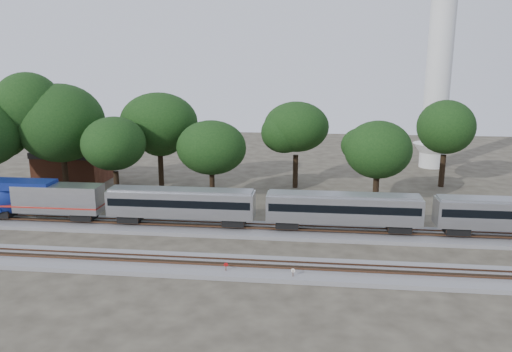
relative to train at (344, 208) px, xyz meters
The scene contains 15 objects.
ground 14.27m from the train, 154.52° to the right, with size 160.00×160.00×0.00m, color #383328.
track_far 12.90m from the train, behind, with size 160.00×5.00×0.73m.
track_near 16.32m from the train, 141.54° to the right, with size 160.00×5.00×0.73m.
train is the anchor object (origin of this frame).
switch_stand_red 15.68m from the train, 133.26° to the right, with size 0.35×0.14×1.14m.
switch_stand_white 12.94m from the train, 112.31° to the right, with size 0.35×0.08×1.11m.
switch_lever 13.60m from the train, 120.04° to the right, with size 0.50×0.30×0.30m, color #512D19.
brick_building 44.27m from the train, 153.42° to the left, with size 10.25×7.30×4.87m.
tree_1 39.39m from the train, 161.90° to the left, with size 10.04×10.04×14.15m.
tree_2 30.02m from the train, 162.81° to the left, with size 7.96×7.96×11.23m.
tree_3 30.00m from the train, 147.26° to the left, with size 9.83×9.83×13.85m.
tree_4 19.85m from the train, 146.78° to the left, with size 7.34×7.34×10.35m.
tree_5 21.27m from the train, 106.55° to the left, with size 8.99×8.99×12.68m.
tree_6 12.71m from the train, 67.61° to the left, with size 7.42×7.42×10.47m.
tree_7 27.82m from the train, 55.73° to the left, with size 8.89×8.89×12.53m.
Camera 1 is at (9.08, -44.70, 18.23)m, focal length 35.00 mm.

